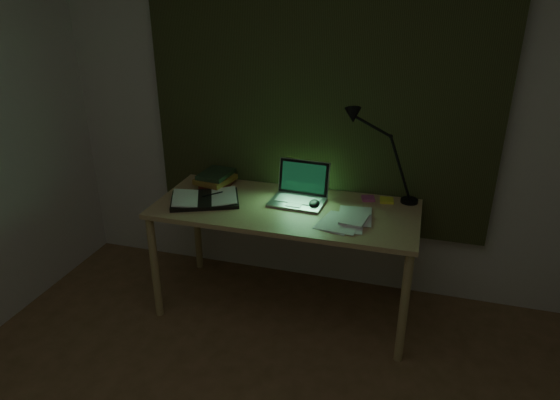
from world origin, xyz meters
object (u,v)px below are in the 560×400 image
Objects in this scene: open_textbook at (205,199)px; loose_papers at (347,217)px; desk at (285,259)px; book_stack at (217,179)px; desk_lamp at (414,158)px; laptop at (297,186)px.

open_textbook reaches higher than loose_papers.
book_stack is (-0.54, 0.21, 0.41)m from desk.
book_stack is (-0.03, 0.27, 0.03)m from open_textbook.
book_stack reaches higher than loose_papers.
open_textbook is 0.72× the size of desk_lamp.
desk_lamp is (1.22, 0.34, 0.27)m from open_textbook.
laptop reaches higher than open_textbook.
open_textbook is 1.27× the size of loose_papers.
loose_papers is at bearing -17.08° from laptop.
book_stack is at bearing 170.02° from laptop.
open_textbook is (-0.56, -0.13, -0.10)m from laptop.
desk is 3.87× the size of open_textbook.
desk is at bearing -144.04° from desk_lamp.
desk is 0.71m from book_stack.
desk is at bearing -16.96° from open_textbook.
loose_papers is 0.57× the size of desk_lamp.
desk_lamp is (0.66, 0.21, 0.17)m from laptop.
desk is at bearing 171.90° from loose_papers.
laptop is 0.58m from open_textbook.
open_textbook is 0.27m from book_stack.
desk is at bearing -21.25° from book_stack.
laptop is 1.14× the size of loose_papers.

